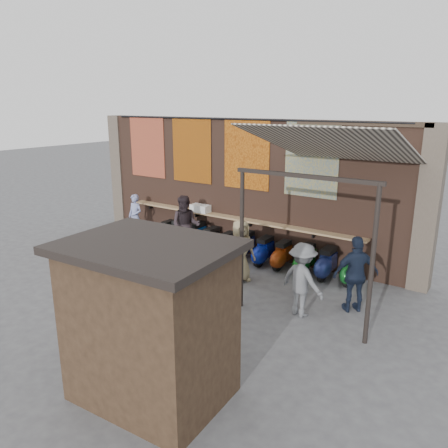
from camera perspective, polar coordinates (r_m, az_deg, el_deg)
name	(u,v)px	position (r m, az deg, el deg)	size (l,w,h in m)	color
ground	(186,277)	(11.62, -5.02, -6.91)	(70.00, 70.00, 0.00)	#474749
brick_wall	(241,187)	(13.16, 2.27, 4.91)	(10.00, 0.40, 4.00)	brown
pier_left	(121,172)	(16.48, -13.31, 6.66)	(0.50, 0.50, 4.00)	#4C4238
pier_right	(428,210)	(11.34, 25.09, 1.71)	(0.50, 0.50, 4.00)	#4C4238
eating_counter	(234,218)	(13.05, 1.36, 0.78)	(8.00, 0.32, 0.05)	#9E7A51
shelf_box	(200,208)	(13.70, -3.10, 2.06)	(0.62, 0.33, 0.23)	white
tapestry_redgold	(147,147)	(15.07, -9.99, 9.88)	(1.50, 0.02, 2.00)	maroon
tapestry_sun	(192,150)	(13.81, -4.24, 9.58)	(1.50, 0.02, 2.00)	orange
tapestry_orange	(246,154)	(12.67, 2.94, 9.06)	(1.50, 0.02, 2.00)	#B15F16
tapestry_multi	(312,159)	(11.75, 11.36, 8.28)	(1.50, 0.02, 2.00)	#26518B
hang_rail	(238,119)	(12.75, 1.80, 13.53)	(0.06, 0.06, 9.50)	black
scooter_stool_0	(167,231)	(14.47, -7.45, -0.97)	(0.33, 0.73, 0.69)	black
scooter_stool_1	(179,233)	(14.06, -5.87, -1.11)	(0.39, 0.88, 0.83)	#1B6D41
scooter_stool_2	(196,236)	(13.70, -3.74, -1.54)	(0.39, 0.86, 0.82)	navy
scooter_stool_3	(210,240)	(13.35, -1.81, -2.12)	(0.36, 0.79, 0.75)	black
scooter_stool_4	(227,245)	(13.00, 0.35, -2.71)	(0.33, 0.74, 0.71)	maroon
scooter_stool_5	(244,246)	(12.67, 2.61, -2.95)	(0.39, 0.86, 0.82)	#151D4F
scooter_stool_6	(264,251)	(12.36, 5.19, -3.57)	(0.37, 0.82, 0.78)	navy
scooter_stool_7	(282,255)	(12.13, 7.57, -4.08)	(0.36, 0.80, 0.76)	maroon
scooter_stool_8	(305,260)	(11.83, 10.55, -4.64)	(0.38, 0.84, 0.80)	#0B4F13
scooter_stool_9	(326,264)	(11.66, 13.23, -5.06)	(0.38, 0.85, 0.81)	navy
scooter_stool_10	(351,270)	(11.47, 16.25, -5.82)	(0.35, 0.77, 0.73)	#0F4E1A
diner_left	(135,217)	(14.90, -11.51, 0.96)	(0.55, 0.36, 1.51)	#838CBE
diner_right	(186,226)	(13.02, -5.03, -0.21)	(0.88, 0.69, 1.81)	black
shopper_navy	(356,274)	(9.90, 16.85, -6.31)	(1.00, 0.42, 1.71)	#172034
shopper_grey	(302,280)	(9.45, 10.17, -7.18)	(1.05, 0.60, 1.62)	slate
shopper_tan	(240,251)	(11.10, 2.17, -3.51)	(0.79, 0.51, 1.61)	#93835D
market_stall	(151,326)	(6.82, -9.56, -12.97)	(2.20, 1.65, 2.38)	black
stall_roof	(147,247)	(6.33, -10.06, -2.97)	(2.46, 1.89, 0.12)	black
stall_sign	(184,274)	(7.19, -5.30, -6.55)	(1.20, 0.04, 0.50)	gold
stall_shelf	(185,322)	(7.56, -5.14, -12.58)	(1.82, 0.10, 0.06)	#473321
awning_canvas	(335,145)	(9.79, 14.32, 9.95)	(3.20, 3.40, 0.03)	beige
awning_ledger	(360,123)	(11.27, 17.37, 12.44)	(3.30, 0.08, 0.12)	#33261C
awning_header	(305,176)	(8.47, 10.52, 6.16)	(3.00, 0.08, 0.08)	black
awning_post_left	(242,240)	(9.47, 2.32, -2.14)	(0.09, 0.09, 3.10)	black
awning_post_right	(372,267)	(8.41, 18.76, -5.31)	(0.09, 0.09, 3.10)	black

